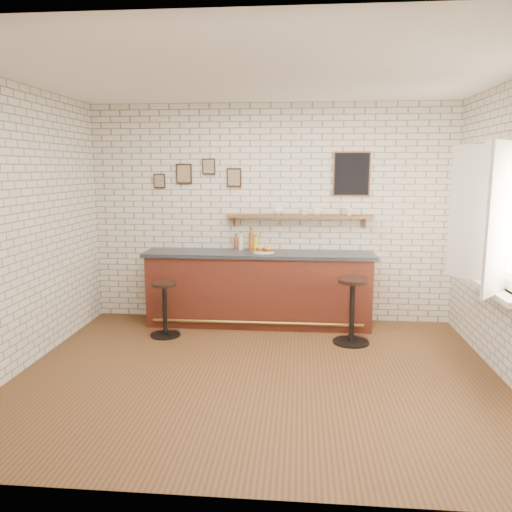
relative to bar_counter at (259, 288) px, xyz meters
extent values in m
plane|color=brown|center=(0.13, -1.70, -0.51)|extent=(5.00, 5.00, 0.00)
cube|color=#542016|center=(0.00, 0.00, -0.03)|extent=(3.00, 0.58, 0.96)
cube|color=#2D333A|center=(0.00, 0.00, 0.48)|extent=(3.10, 0.62, 0.05)
cylinder|color=olive|center=(0.00, -0.32, -0.39)|extent=(2.79, 0.04, 0.04)
cylinder|color=white|center=(0.07, -0.04, 0.51)|extent=(0.28, 0.28, 0.01)
cylinder|color=gold|center=(0.12, -0.01, 0.52)|extent=(0.05, 0.05, 0.00)
cylinder|color=gold|center=(0.10, -0.06, 0.52)|extent=(0.05, 0.05, 0.00)
cylinder|color=gold|center=(-0.04, 0.03, 0.52)|extent=(0.06, 0.06, 0.00)
cylinder|color=gold|center=(0.11, 0.00, 0.52)|extent=(0.06, 0.06, 0.00)
cylinder|color=gold|center=(-0.04, -0.07, 0.52)|extent=(0.06, 0.06, 0.00)
cylinder|color=gold|center=(0.12, -0.03, 0.52)|extent=(0.04, 0.04, 0.00)
cylinder|color=gold|center=(0.05, -0.10, 0.52)|extent=(0.05, 0.05, 0.00)
cylinder|color=gold|center=(-0.03, -0.09, 0.52)|extent=(0.04, 0.04, 0.00)
cylinder|color=gold|center=(-0.09, -0.02, 0.52)|extent=(0.05, 0.05, 0.00)
cylinder|color=gold|center=(0.12, -0.08, 0.52)|extent=(0.06, 0.06, 0.00)
cylinder|color=gold|center=(-0.02, 0.00, 0.52)|extent=(0.04, 0.04, 0.00)
cylinder|color=brown|center=(-0.33, 0.18, 0.59)|extent=(0.07, 0.07, 0.17)
cylinder|color=brown|center=(-0.33, 0.18, 0.70)|extent=(0.02, 0.02, 0.04)
cylinder|color=black|center=(-0.33, 0.18, 0.72)|extent=(0.03, 0.03, 0.01)
cylinder|color=beige|center=(-0.27, 0.18, 0.60)|extent=(0.07, 0.07, 0.20)
cylinder|color=beige|center=(-0.27, 0.18, 0.72)|extent=(0.02, 0.02, 0.04)
cylinder|color=black|center=(-0.27, 0.18, 0.75)|extent=(0.03, 0.03, 0.01)
cylinder|color=#9F5019|center=(-0.12, 0.18, 0.62)|extent=(0.07, 0.07, 0.24)
cylinder|color=#9F5019|center=(-0.12, 0.18, 0.77)|extent=(0.03, 0.03, 0.05)
cylinder|color=black|center=(-0.12, 0.18, 0.80)|extent=(0.03, 0.03, 0.01)
cylinder|color=yellow|center=(-0.05, 0.18, 0.59)|extent=(0.07, 0.07, 0.16)
cylinder|color=yellow|center=(-0.05, 0.18, 0.68)|extent=(0.03, 0.03, 0.03)
cylinder|color=maroon|center=(-0.05, 0.18, 0.71)|extent=(0.03, 0.03, 0.01)
cylinder|color=black|center=(-1.16, -0.58, -0.50)|extent=(0.39, 0.39, 0.02)
cylinder|color=black|center=(-1.16, -0.58, -0.17)|extent=(0.06, 0.06, 0.64)
cylinder|color=black|center=(-1.16, -0.58, 0.17)|extent=(0.32, 0.32, 0.04)
cylinder|color=black|center=(1.20, -0.64, -0.50)|extent=(0.45, 0.45, 0.02)
cylinder|color=black|center=(1.20, -0.64, -0.12)|extent=(0.07, 0.07, 0.74)
cylinder|color=black|center=(1.20, -0.64, 0.28)|extent=(0.41, 0.41, 0.04)
cube|color=brown|center=(0.53, 0.20, 0.97)|extent=(2.00, 0.18, 0.04)
cube|color=brown|center=(-0.37, 0.27, 0.89)|extent=(0.03, 0.04, 0.16)
cube|color=brown|center=(1.43, 0.27, 0.89)|extent=(0.03, 0.04, 0.16)
imported|color=white|center=(0.25, 0.20, 1.04)|extent=(0.18, 0.18, 0.10)
imported|color=white|center=(0.61, 0.20, 1.04)|extent=(0.11, 0.11, 0.08)
imported|color=white|center=(0.78, 0.20, 1.04)|extent=(0.15, 0.15, 0.09)
imported|color=white|center=(1.21, 0.20, 1.04)|extent=(0.12, 0.12, 0.09)
cube|color=black|center=(-1.07, 0.28, 1.54)|extent=(0.22, 0.02, 0.28)
cube|color=black|center=(-0.72, 0.28, 1.64)|extent=(0.18, 0.02, 0.22)
cube|color=black|center=(-0.37, 0.28, 1.49)|extent=(0.20, 0.02, 0.26)
cube|color=black|center=(-1.42, 0.28, 1.44)|extent=(0.16, 0.02, 0.20)
cube|color=black|center=(1.23, 0.28, 1.54)|extent=(0.46, 0.02, 0.56)
cube|color=white|center=(2.53, -1.40, 0.39)|extent=(0.20, 1.35, 0.06)
cube|color=white|center=(2.60, -1.40, 1.89)|extent=(0.05, 1.30, 0.06)
cube|color=white|center=(2.60, -1.40, 0.39)|extent=(0.05, 1.30, 0.06)
cube|color=white|center=(2.60, -0.80, 1.14)|extent=(0.05, 0.06, 1.50)
cube|color=white|center=(2.45, -1.70, 1.14)|extent=(0.40, 0.46, 1.46)
cube|color=white|center=(2.45, -1.10, 1.14)|extent=(0.40, 0.46, 1.46)
imported|color=tan|center=(2.51, -1.41, 0.43)|extent=(0.16, 0.22, 0.02)
imported|color=tan|center=(2.51, -1.38, 0.45)|extent=(0.22, 0.25, 0.02)
camera|label=1|loc=(0.55, -6.61, 1.62)|focal=35.00mm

